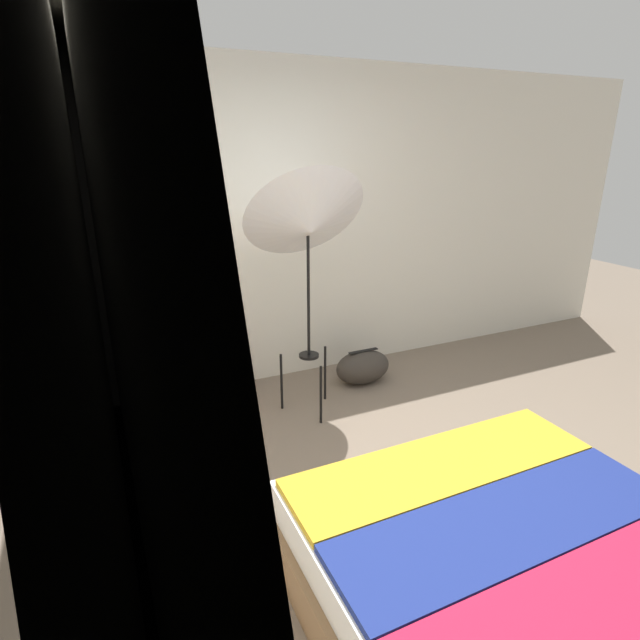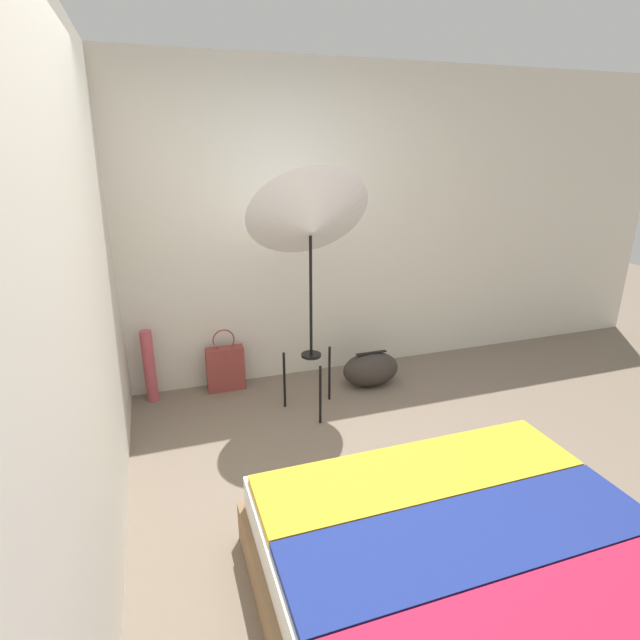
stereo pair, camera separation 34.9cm
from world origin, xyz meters
TOP-DOWN VIEW (x-y plane):
  - ground_plane at (0.00, 0.00)m, footprint 14.00×14.00m
  - wall_back at (0.00, 2.03)m, footprint 8.00×0.05m
  - wall_side_left at (-1.24, 1.00)m, footprint 0.05×8.00m
  - bed at (0.22, -0.85)m, footprint 1.73×1.98m
  - photo_umbrella at (0.13, 1.33)m, footprint 0.88×0.71m
  - tote_bag at (-0.45, 1.88)m, footprint 0.31×0.10m
  - duffel_bag at (0.74, 1.57)m, footprint 0.49×0.29m
  - paper_roll at (-1.04, 1.88)m, footprint 0.09×0.09m

SIDE VIEW (x-z plane):
  - ground_plane at x=0.00m, z-range 0.00..0.00m
  - duffel_bag at x=0.74m, z-range 0.00..0.30m
  - tote_bag at x=-0.45m, z-range -0.07..0.47m
  - bed at x=0.22m, z-range -0.01..0.44m
  - paper_roll at x=-1.04m, z-range 0.00..0.60m
  - wall_back at x=0.00m, z-range 0.00..2.60m
  - wall_side_left at x=-1.24m, z-range 0.00..2.60m
  - photo_umbrella at x=0.13m, z-range 0.52..2.36m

